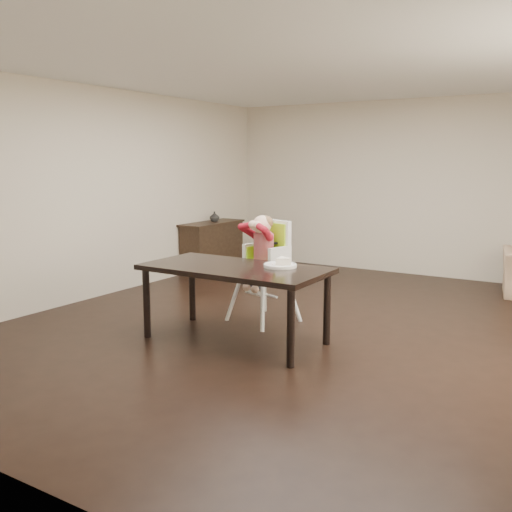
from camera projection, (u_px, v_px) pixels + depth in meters
The scene contains 7 objects.
ground at pixel (309, 328), 6.09m from camera, with size 7.00×7.00×0.00m, color black.
room_walls at pixel (311, 152), 5.78m from camera, with size 6.02×7.02×2.71m.
dining_table at pixel (235, 274), 5.55m from camera, with size 1.80×0.90×0.75m.
high_chair at pixel (265, 247), 6.23m from camera, with size 0.61×0.61×1.18m.
plate at pixel (281, 264), 5.50m from camera, with size 0.37×0.37×0.09m.
sideboard at pixel (212, 246), 9.22m from camera, with size 0.44×1.26×0.79m.
vase at pixel (215, 217), 9.20m from camera, with size 0.16×0.16×0.16m, color #99999E.
Camera 1 is at (2.60, -5.30, 1.76)m, focal length 40.00 mm.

